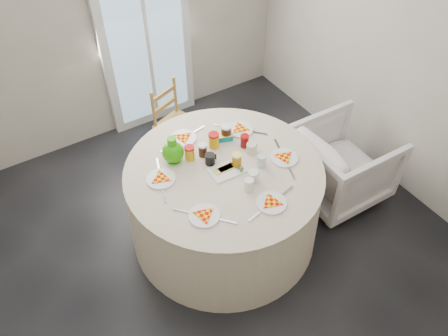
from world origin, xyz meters
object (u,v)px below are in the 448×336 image
wooden_chair (177,120)px  armchair (342,162)px  table (224,203)px  green_pitcher (173,153)px

wooden_chair → armchair: size_ratio=1.02×
table → green_pitcher: 0.65m
green_pitcher → table: bearing=-63.7°
wooden_chair → armchair: wooden_chair is taller
table → armchair: armchair is taller
armchair → green_pitcher: size_ratio=3.61×
armchair → green_pitcher: bearing=73.8°
table → wooden_chair: (0.15, 1.12, 0.09)m
wooden_chair → green_pitcher: size_ratio=3.68×
table → armchair: (1.20, -0.17, 0.02)m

